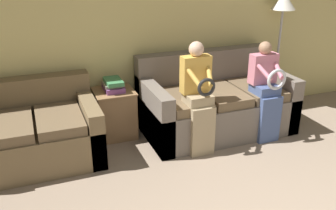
{
  "coord_description": "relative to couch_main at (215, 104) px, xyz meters",
  "views": [
    {
      "loc": [
        -1.76,
        -1.19,
        2.13
      ],
      "look_at": [
        -0.56,
        1.92,
        0.76
      ],
      "focal_mm": 40.0,
      "sensor_mm": 36.0,
      "label": 1
    }
  ],
  "objects": [
    {
      "name": "couch_main",
      "position": [
        0.0,
        0.0,
        0.0
      ],
      "size": [
        1.82,
        1.0,
        0.95
      ],
      "color": "#70665B",
      "rests_on": "ground_plane"
    },
    {
      "name": "book_stack",
      "position": [
        -1.23,
        0.27,
        0.32
      ],
      "size": [
        0.22,
        0.34,
        0.14
      ],
      "color": "#7A4284",
      "rests_on": "side_shelf"
    },
    {
      "name": "floor_lamp",
      "position": [
        1.13,
        0.32,
        1.05
      ],
      "size": [
        0.32,
        0.32,
        1.63
      ],
      "color": "#2D2B28",
      "rests_on": "ground_plane"
    },
    {
      "name": "wall_back",
      "position": [
        -0.37,
        0.55,
        0.94
      ],
      "size": [
        6.96,
        0.06,
        2.55
      ],
      "color": "#DBCC7F",
      "rests_on": "ground_plane"
    },
    {
      "name": "side_shelf",
      "position": [
        -1.23,
        0.27,
        -0.03
      ],
      "size": [
        0.47,
        0.46,
        0.59
      ],
      "color": "olive",
      "rests_on": "ground_plane"
    },
    {
      "name": "couch_side",
      "position": [
        -2.16,
        0.04,
        -0.03
      ],
      "size": [
        1.32,
        0.99,
        0.83
      ],
      "color": "brown",
      "rests_on": "ground_plane"
    },
    {
      "name": "child_left_seated",
      "position": [
        -0.44,
        -0.42,
        0.34
      ],
      "size": [
        0.33,
        0.37,
        1.25
      ],
      "color": "tan",
      "rests_on": "ground_plane"
    },
    {
      "name": "child_right_seated",
      "position": [
        0.44,
        -0.43,
        0.3
      ],
      "size": [
        0.33,
        0.36,
        1.17
      ],
      "color": "#475B8E",
      "rests_on": "ground_plane"
    }
  ]
}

